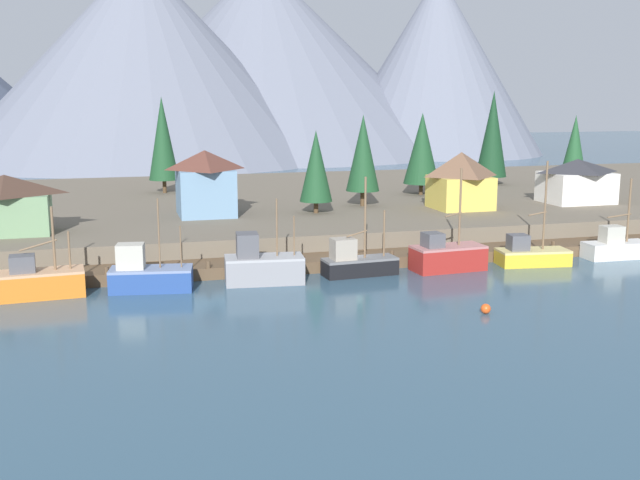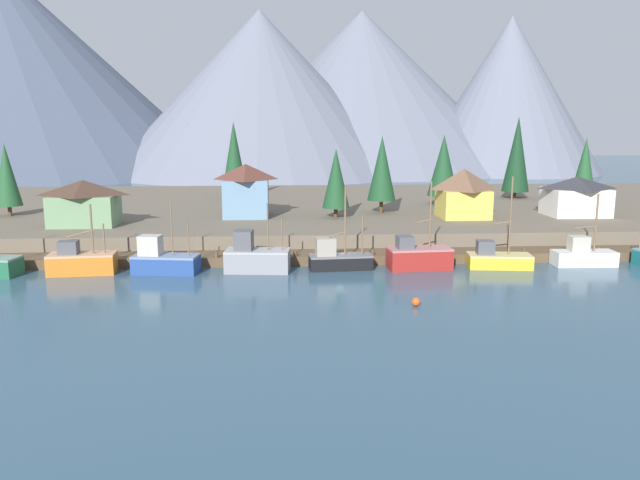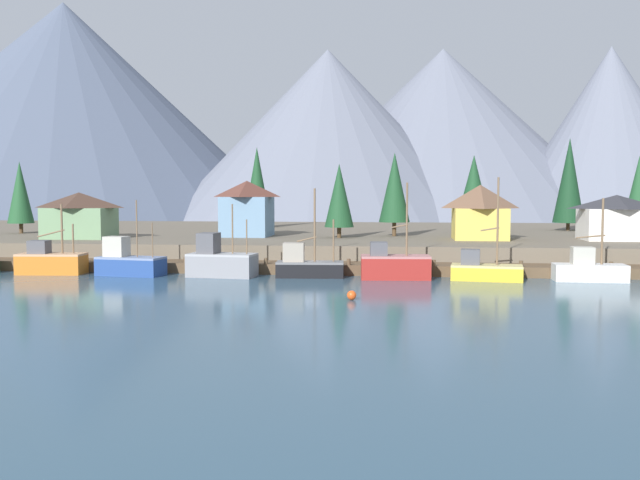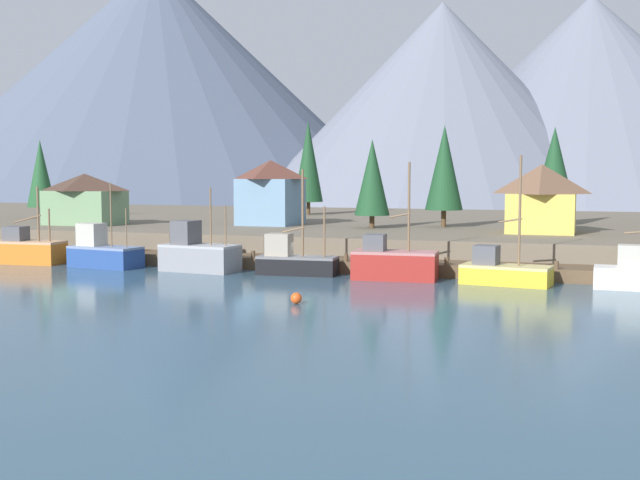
# 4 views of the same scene
# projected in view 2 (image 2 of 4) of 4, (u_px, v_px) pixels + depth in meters

# --- Properties ---
(ground_plane) EXTENTS (400.00, 400.00, 1.00)m
(ground_plane) POSITION_uv_depth(u_px,v_px,m) (321.00, 236.00, 83.30)
(ground_plane) COLOR #335166
(dock) EXTENTS (80.00, 4.00, 1.60)m
(dock) POSITION_uv_depth(u_px,v_px,m) (333.00, 257.00, 65.45)
(dock) COLOR brown
(dock) RESTS_ON ground_plane
(shoreline_bank) EXTENTS (400.00, 56.00, 2.50)m
(shoreline_bank) POSITION_uv_depth(u_px,v_px,m) (316.00, 211.00, 94.75)
(shoreline_bank) COLOR #665B4C
(shoreline_bank) RESTS_ON ground_plane
(mountain_central_peak) EXTENTS (90.40, 90.40, 46.95)m
(mountain_central_peak) POSITION_uv_depth(u_px,v_px,m) (260.00, 93.00, 182.35)
(mountain_central_peak) COLOR slate
(mountain_central_peak) RESTS_ON ground_plane
(mountain_east_peak) EXTENTS (105.91, 105.91, 50.07)m
(mountain_east_peak) POSITION_uv_depth(u_px,v_px,m) (361.00, 91.00, 202.03)
(mountain_east_peak) COLOR slate
(mountain_east_peak) RESTS_ON ground_plane
(mountain_far_ridge) EXTENTS (55.84, 55.84, 45.95)m
(mountain_far_ridge) POSITION_uv_depth(u_px,v_px,m) (508.00, 95.00, 186.22)
(mountain_far_ridge) COLOR slate
(mountain_far_ridge) RESTS_ON ground_plane
(fishing_boat_orange) EXTENTS (6.43, 3.14, 6.80)m
(fishing_boat_orange) POSITION_uv_depth(u_px,v_px,m) (81.00, 262.00, 60.11)
(fishing_boat_orange) COLOR #CC6B1E
(fishing_boat_orange) RESTS_ON ground_plane
(fishing_boat_blue) EXTENTS (6.59, 3.62, 7.18)m
(fishing_boat_blue) POSITION_uv_depth(u_px,v_px,m) (163.00, 260.00, 60.40)
(fishing_boat_blue) COLOR navy
(fishing_boat_blue) RESTS_ON ground_plane
(fishing_boat_grey) EXTENTS (6.53, 3.55, 6.82)m
(fishing_boat_grey) POSITION_uv_depth(u_px,v_px,m) (256.00, 258.00, 60.96)
(fishing_boat_grey) COLOR gray
(fishing_boat_grey) RESTS_ON ground_plane
(fishing_boat_black) EXTENTS (6.40, 2.67, 8.28)m
(fishing_boat_black) POSITION_uv_depth(u_px,v_px,m) (338.00, 258.00, 61.96)
(fishing_boat_black) COLOR black
(fishing_boat_black) RESTS_ON ground_plane
(fishing_boat_red) EXTENTS (6.44, 3.24, 8.80)m
(fishing_boat_red) POSITION_uv_depth(u_px,v_px,m) (418.00, 257.00, 62.16)
(fishing_boat_red) COLOR maroon
(fishing_boat_red) RESTS_ON ground_plane
(fishing_boat_yellow) EXTENTS (6.55, 3.47, 9.26)m
(fishing_boat_yellow) POSITION_uv_depth(u_px,v_px,m) (497.00, 259.00, 62.65)
(fishing_boat_yellow) COLOR gold
(fishing_boat_yellow) RESTS_ON ground_plane
(fishing_boat_white) EXTENTS (6.31, 2.52, 7.40)m
(fishing_boat_white) POSITION_uv_depth(u_px,v_px,m) (583.00, 255.00, 63.69)
(fishing_boat_white) COLOR silver
(fishing_boat_white) RESTS_ON ground_plane
(house_green) EXTENTS (7.85, 5.43, 5.40)m
(house_green) POSITION_uv_depth(u_px,v_px,m) (84.00, 202.00, 72.89)
(house_green) COLOR #6B8E66
(house_green) RESTS_ON shoreline_bank
(house_blue) EXTENTS (5.98, 6.62, 6.82)m
(house_blue) POSITION_uv_depth(u_px,v_px,m) (246.00, 190.00, 80.03)
(house_blue) COLOR #6689A8
(house_blue) RESTS_ON shoreline_bank
(house_yellow) EXTENTS (6.29, 6.00, 6.27)m
(house_yellow) POSITION_uv_depth(u_px,v_px,m) (464.00, 193.00, 79.17)
(house_yellow) COLOR gold
(house_yellow) RESTS_ON shoreline_bank
(house_white) EXTENTS (7.82, 6.18, 5.12)m
(house_white) POSITION_uv_depth(u_px,v_px,m) (576.00, 196.00, 81.02)
(house_white) COLOR silver
(house_white) RESTS_ON shoreline_bank
(conifer_near_left) EXTENTS (3.35, 3.35, 9.47)m
(conifer_near_left) POSITION_uv_depth(u_px,v_px,m) (7.00, 175.00, 80.17)
(conifer_near_left) COLOR #4C3823
(conifer_near_left) RESTS_ON shoreline_bank
(conifer_near_right) EXTENTS (4.52, 4.52, 10.32)m
(conifer_near_right) POSITION_uv_depth(u_px,v_px,m) (443.00, 165.00, 90.81)
(conifer_near_right) COLOR #4C3823
(conifer_near_right) RESTS_ON shoreline_bank
(conifer_mid_left) EXTENTS (3.37, 3.37, 9.96)m
(conifer_mid_left) POSITION_uv_depth(u_px,v_px,m) (585.00, 167.00, 88.97)
(conifer_mid_left) COLOR #4C3823
(conifer_mid_left) RESTS_ON shoreline_bank
(conifer_mid_right) EXTENTS (3.50, 3.50, 8.81)m
(conifer_mid_right) POSITION_uv_depth(u_px,v_px,m) (336.00, 178.00, 78.88)
(conifer_mid_right) COLOR #4C3823
(conifer_mid_right) RESTS_ON shoreline_bank
(conifer_back_left) EXTENTS (3.83, 3.83, 12.29)m
(conifer_back_left) POSITION_uv_depth(u_px,v_px,m) (234.00, 155.00, 98.99)
(conifer_back_left) COLOR #4C3823
(conifer_back_left) RESTS_ON shoreline_bank
(conifer_back_right) EXTENTS (3.80, 3.80, 10.30)m
(conifer_back_right) POSITION_uv_depth(u_px,v_px,m) (382.00, 168.00, 82.78)
(conifer_back_right) COLOR #4C3823
(conifer_back_right) RESTS_ON shoreline_bank
(conifer_centre) EXTENTS (4.31, 4.31, 13.05)m
(conifer_centre) POSITION_uv_depth(u_px,v_px,m) (517.00, 154.00, 99.29)
(conifer_centre) COLOR #4C3823
(conifer_centre) RESTS_ON shoreline_bank
(channel_buoy) EXTENTS (0.70, 0.70, 0.70)m
(channel_buoy) POSITION_uv_depth(u_px,v_px,m) (416.00, 302.00, 49.50)
(channel_buoy) COLOR #E04C19
(channel_buoy) RESTS_ON ground_plane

